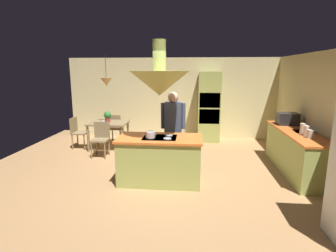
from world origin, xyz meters
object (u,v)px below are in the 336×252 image
object	(u,v)px
chair_at_corner	(77,131)
canister_sugar	(307,131)
cup_on_table	(103,122)
microwave_on_counter	(287,119)
chair_facing_island	(101,137)
cooking_pot_on_cooktop	(150,135)
person_at_island	(173,126)
potted_plant_on_table	(108,116)
dining_table	(108,126)
oven_tower	(209,107)
kitchen_island	(160,159)
chair_by_back_wall	(115,127)
canister_tea	(303,129)
canister_flour	(310,134)

from	to	relation	value
chair_at_corner	canister_sugar	distance (m)	5.72
cup_on_table	microwave_on_counter	bearing A→B (deg)	-4.78
cup_on_table	microwave_on_counter	xyz separation A→B (m)	(4.61, -0.39, 0.24)
chair_facing_island	cooking_pot_on_cooktop	world-z (taller)	cooking_pot_on_cooktop
cooking_pot_on_cooktop	person_at_island	bearing A→B (deg)	66.50
potted_plant_on_table	microwave_on_counter	size ratio (longest dim) A/B	0.65
dining_table	oven_tower	bearing A→B (deg)	22.21
microwave_on_counter	person_at_island	bearing A→B (deg)	-162.96
canister_sugar	kitchen_island	bearing A→B (deg)	-172.20
microwave_on_counter	cooking_pot_on_cooktop	distance (m)	3.42
oven_tower	potted_plant_on_table	distance (m)	3.04
chair_facing_island	kitchen_island	bearing A→B (deg)	-40.82
kitchen_island	person_at_island	world-z (taller)	person_at_island
person_at_island	potted_plant_on_table	bearing A→B (deg)	143.71
chair_by_back_wall	cup_on_table	size ratio (longest dim) A/B	9.67
chair_at_corner	canister_tea	bearing A→B (deg)	-105.73
oven_tower	chair_by_back_wall	bearing A→B (deg)	-169.65
oven_tower	person_at_island	bearing A→B (deg)	-109.47
potted_plant_on_table	cup_on_table	world-z (taller)	potted_plant_on_table
potted_plant_on_table	canister_flour	bearing A→B (deg)	-22.63
chair_at_corner	cooking_pot_on_cooktop	bearing A→B (deg)	-132.45
person_at_island	cooking_pot_on_cooktop	bearing A→B (deg)	-113.50
chair_by_back_wall	potted_plant_on_table	size ratio (longest dim) A/B	2.90
oven_tower	chair_at_corner	xyz separation A→B (m)	(-3.70, -1.14, -0.55)
canister_sugar	person_at_island	bearing A→B (deg)	173.26
dining_table	canister_sugar	size ratio (longest dim) A/B	5.06
kitchen_island	canister_sugar	bearing A→B (deg)	7.80
kitchen_island	canister_flour	distance (m)	2.90
canister_sugar	cooking_pot_on_cooktop	bearing A→B (deg)	-170.19
chair_by_back_wall	microwave_on_counter	bearing A→B (deg)	164.93
chair_by_back_wall	canister_flour	xyz separation A→B (m)	(4.54, -2.52, 0.48)
oven_tower	chair_facing_island	bearing A→B (deg)	-147.63
kitchen_island	person_at_island	size ratio (longest dim) A/B	0.94
chair_by_back_wall	canister_tea	distance (m)	5.05
canister_flour	potted_plant_on_table	bearing A→B (deg)	157.37
dining_table	canister_flour	world-z (taller)	canister_flour
potted_plant_on_table	canister_sugar	bearing A→B (deg)	-20.67
canister_flour	cooking_pot_on_cooktop	xyz separation A→B (m)	(-3.00, -0.34, -0.00)
oven_tower	potted_plant_on_table	xyz separation A→B (m)	(-2.81, -1.14, -0.13)
dining_table	chair_by_back_wall	size ratio (longest dim) A/B	1.19
microwave_on_counter	cooking_pot_on_cooktop	bearing A→B (deg)	-151.35
cooking_pot_on_cooktop	dining_table	bearing A→B (deg)	124.63
potted_plant_on_table	canister_sugar	size ratio (longest dim) A/B	1.46
dining_table	chair_by_back_wall	xyz separation A→B (m)	(0.00, 0.63, -0.15)
oven_tower	dining_table	distance (m)	3.05
oven_tower	canister_flour	xyz separation A→B (m)	(1.74, -3.03, -0.07)
potted_plant_on_table	cooking_pot_on_cooktop	size ratio (longest dim) A/B	1.67
person_at_island	microwave_on_counter	world-z (taller)	person_at_island
kitchen_island	cooking_pot_on_cooktop	size ratio (longest dim) A/B	9.00
person_at_island	chair_at_corner	world-z (taller)	person_at_island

